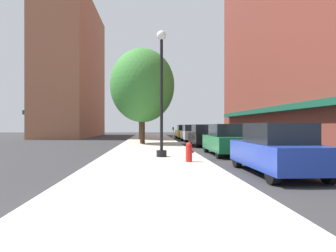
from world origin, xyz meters
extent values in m
plane|color=#2D2D30|center=(4.00, 18.00, 0.00)|extent=(90.00, 90.00, 0.00)
cube|color=#B7B2A8|center=(0.00, 19.00, 0.06)|extent=(4.80, 50.00, 0.12)
cube|color=brown|center=(15.00, 22.00, 11.90)|extent=(6.00, 40.00, 23.81)
cube|color=#144C38|center=(11.65, 22.00, 3.10)|extent=(0.90, 34.00, 0.50)
cube|color=#9E6047|center=(-11.00, 37.00, 9.37)|extent=(6.00, 18.00, 18.74)
cube|color=#144C38|center=(-14.35, 37.00, 3.10)|extent=(0.90, 15.30, 0.50)
cylinder|color=black|center=(0.47, 8.44, 0.27)|extent=(0.48, 0.48, 0.30)
cylinder|color=black|center=(0.47, 8.44, 3.02)|extent=(0.14, 0.14, 5.20)
sphere|color=silver|center=(0.47, 8.44, 5.80)|extent=(0.44, 0.44, 0.44)
cylinder|color=red|center=(1.51, 6.49, 0.43)|extent=(0.26, 0.26, 0.62)
sphere|color=red|center=(1.51, 6.49, 0.79)|extent=(0.24, 0.24, 0.24)
cylinder|color=red|center=(1.65, 6.49, 0.52)|extent=(0.12, 0.10, 0.10)
cylinder|color=slate|center=(2.05, 21.75, 0.65)|extent=(0.06, 0.06, 1.05)
cube|color=#33383D|center=(2.05, 21.75, 1.30)|extent=(0.14, 0.09, 0.26)
cylinder|color=#422D1E|center=(-0.70, 18.40, 1.49)|extent=(0.40, 0.40, 2.75)
ellipsoid|color=#387F33|center=(-0.70, 18.40, 4.80)|extent=(5.16, 5.16, 5.93)
cylinder|color=#4C3823|center=(-1.08, 25.93, 1.70)|extent=(0.40, 0.40, 3.16)
ellipsoid|color=#387F33|center=(-1.08, 25.93, 5.08)|extent=(4.79, 4.79, 5.51)
cylinder|color=black|center=(3.22, 5.60, 0.32)|extent=(0.22, 0.64, 0.64)
cylinder|color=black|center=(4.78, 5.60, 0.32)|extent=(0.22, 0.64, 0.64)
cylinder|color=black|center=(3.22, 2.40, 0.32)|extent=(0.22, 0.64, 0.64)
cylinder|color=black|center=(4.78, 2.40, 0.32)|extent=(0.22, 0.64, 0.64)
cube|color=#1E389E|center=(4.00, 4.00, 0.64)|extent=(1.80, 4.30, 0.76)
cube|color=black|center=(4.00, 3.85, 1.34)|extent=(1.56, 2.20, 0.64)
cylinder|color=black|center=(3.22, 11.75, 0.32)|extent=(0.22, 0.64, 0.64)
cylinder|color=black|center=(4.78, 11.75, 0.32)|extent=(0.22, 0.64, 0.64)
cylinder|color=black|center=(3.22, 8.55, 0.32)|extent=(0.22, 0.64, 0.64)
cylinder|color=black|center=(4.78, 8.55, 0.32)|extent=(0.22, 0.64, 0.64)
cube|color=#196638|center=(4.00, 10.15, 0.64)|extent=(1.80, 4.30, 0.76)
cube|color=black|center=(4.00, 10.00, 1.34)|extent=(1.56, 2.20, 0.64)
cylinder|color=black|center=(3.22, 18.53, 0.32)|extent=(0.22, 0.64, 0.64)
cylinder|color=black|center=(4.78, 18.53, 0.32)|extent=(0.22, 0.64, 0.64)
cylinder|color=black|center=(3.22, 15.33, 0.32)|extent=(0.22, 0.64, 0.64)
cylinder|color=black|center=(4.78, 15.33, 0.32)|extent=(0.22, 0.64, 0.64)
cube|color=black|center=(4.00, 16.93, 0.64)|extent=(1.80, 4.30, 0.76)
cube|color=black|center=(4.00, 16.78, 1.34)|extent=(1.56, 2.20, 0.64)
cylinder|color=black|center=(3.22, 25.11, 0.32)|extent=(0.22, 0.64, 0.64)
cylinder|color=black|center=(4.78, 25.11, 0.32)|extent=(0.22, 0.64, 0.64)
cylinder|color=black|center=(3.22, 21.91, 0.32)|extent=(0.22, 0.64, 0.64)
cylinder|color=black|center=(4.78, 21.91, 0.32)|extent=(0.22, 0.64, 0.64)
cube|color=#B2B2BA|center=(4.00, 23.51, 0.64)|extent=(1.80, 4.30, 0.76)
cube|color=black|center=(4.00, 23.36, 1.34)|extent=(1.56, 2.20, 0.64)
cylinder|color=black|center=(3.22, 31.48, 0.32)|extent=(0.22, 0.64, 0.64)
cylinder|color=black|center=(4.78, 31.48, 0.32)|extent=(0.22, 0.64, 0.64)
cylinder|color=black|center=(3.22, 28.28, 0.32)|extent=(0.22, 0.64, 0.64)
cylinder|color=black|center=(4.78, 28.28, 0.32)|extent=(0.22, 0.64, 0.64)
cube|color=gold|center=(4.00, 29.88, 0.64)|extent=(1.80, 4.30, 0.76)
cube|color=black|center=(4.00, 29.73, 1.34)|extent=(1.56, 2.20, 0.64)
camera|label=1|loc=(-0.04, -5.22, 1.58)|focal=31.28mm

